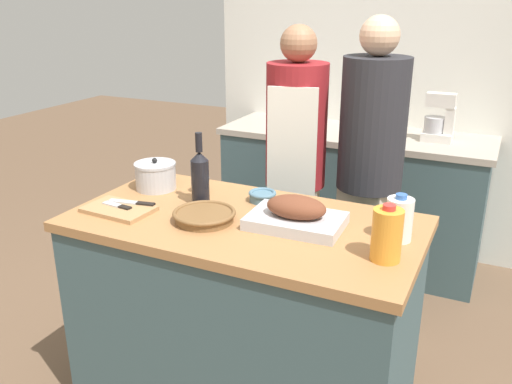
{
  "coord_description": "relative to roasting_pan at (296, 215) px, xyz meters",
  "views": [
    {
      "loc": [
        0.91,
        -1.8,
        1.76
      ],
      "look_at": [
        0.0,
        0.11,
        0.99
      ],
      "focal_mm": 38.0,
      "sensor_mm": 36.0,
      "label": 1
    }
  ],
  "objects": [
    {
      "name": "milk_jug",
      "position": [
        0.38,
        0.05,
        0.03
      ],
      "size": [
        0.1,
        0.1,
        0.18
      ],
      "color": "white",
      "rests_on": "kitchen_island"
    },
    {
      "name": "stock_pot",
      "position": [
        -0.75,
        0.13,
        0.02
      ],
      "size": [
        0.19,
        0.19,
        0.15
      ],
      "color": "#B7B7BC",
      "rests_on": "kitchen_island"
    },
    {
      "name": "wicker_basket",
      "position": [
        -0.35,
        -0.11,
        -0.02
      ],
      "size": [
        0.25,
        0.25,
        0.04
      ],
      "color": "brown",
      "rests_on": "kitchen_island"
    },
    {
      "name": "person_cook_guest",
      "position": [
        0.07,
        0.86,
        -0.03
      ],
      "size": [
        0.34,
        0.34,
        1.67
      ],
      "rotation": [
        0.0,
        0.0,
        -0.36
      ],
      "color": "beige",
      "rests_on": "ground_plane"
    },
    {
      "name": "roasting_pan",
      "position": [
        0.0,
        0.0,
        0.0
      ],
      "size": [
        0.38,
        0.26,
        0.12
      ],
      "color": "#BCBCC1",
      "rests_on": "kitchen_island"
    },
    {
      "name": "wine_bottle_green",
      "position": [
        -0.46,
        0.05,
        0.08
      ],
      "size": [
        0.08,
        0.08,
        0.32
      ],
      "color": "black",
      "rests_on": "kitchen_island"
    },
    {
      "name": "juice_jug",
      "position": [
        0.38,
        -0.13,
        0.05
      ],
      "size": [
        0.1,
        0.1,
        0.2
      ],
      "color": "orange",
      "rests_on": "kitchen_island"
    },
    {
      "name": "kitchen_island",
      "position": [
        -0.21,
        -0.02,
        -0.5
      ],
      "size": [
        1.42,
        0.75,
        0.91
      ],
      "color": "#3D565B",
      "rests_on": "ground_plane"
    },
    {
      "name": "person_cook_aproned",
      "position": [
        -0.32,
        0.8,
        -0.05
      ],
      "size": [
        0.32,
        0.35,
        1.62
      ],
      "rotation": [
        0.0,
        0.0,
        0.23
      ],
      "color": "beige",
      "rests_on": "ground_plane"
    },
    {
      "name": "back_wall",
      "position": [
        -0.21,
        1.95,
        0.32
      ],
      "size": [
        2.26,
        0.1,
        2.55
      ],
      "color": "silver",
      "rests_on": "ground_plane"
    },
    {
      "name": "mixing_bowl",
      "position": [
        -0.23,
        0.19,
        -0.02
      ],
      "size": [
        0.12,
        0.12,
        0.05
      ],
      "color": "slate",
      "rests_on": "kitchen_island"
    },
    {
      "name": "knife_chef",
      "position": [
        -0.7,
        -0.11,
        -0.03
      ],
      "size": [
        0.21,
        0.07,
        0.01
      ],
      "color": "#B7B7BC",
      "rests_on": "cutting_board"
    },
    {
      "name": "stand_mixer",
      "position": [
        0.3,
        1.6,
        0.07
      ],
      "size": [
        0.18,
        0.14,
        0.3
      ],
      "color": "silver",
      "rests_on": "back_counter"
    },
    {
      "name": "wine_glass_left",
      "position": [
        -0.54,
        0.18,
        0.05
      ],
      "size": [
        0.08,
        0.08,
        0.13
      ],
      "color": "silver",
      "rests_on": "kitchen_island"
    },
    {
      "name": "cutting_board",
      "position": [
        -0.73,
        -0.17,
        -0.04
      ],
      "size": [
        0.29,
        0.2,
        0.02
      ],
      "color": "#AD7F51",
      "rests_on": "kitchen_island"
    },
    {
      "name": "knife_paring",
      "position": [
        -0.74,
        -0.17,
        -0.03
      ],
      "size": [
        0.15,
        0.05,
        0.01
      ],
      "color": "#B7B7BC",
      "rests_on": "cutting_board"
    },
    {
      "name": "back_counter",
      "position": [
        -0.21,
        1.6,
        -0.5
      ],
      "size": [
        1.76,
        0.6,
        0.91
      ],
      "color": "#3D565B",
      "rests_on": "ground_plane"
    },
    {
      "name": "condiment_bottle_short",
      "position": [
        -0.18,
        1.51,
        0.03
      ],
      "size": [
        0.06,
        0.06,
        0.18
      ],
      "color": "#B28E2D",
      "rests_on": "back_counter"
    },
    {
      "name": "condiment_bottle_tall",
      "position": [
        -0.09,
        1.66,
        0.05
      ],
      "size": [
        0.06,
        0.06,
        0.21
      ],
      "color": "#B28E2D",
      "rests_on": "back_counter"
    }
  ]
}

